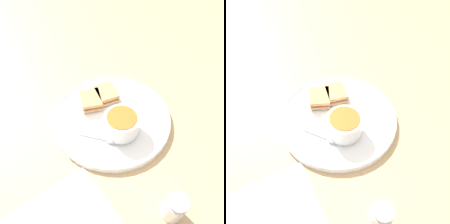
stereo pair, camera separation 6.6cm
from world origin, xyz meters
The scene contains 7 objects.
ground_plane centered at (0.00, 0.00, 0.00)m, with size 2.40×2.40×0.00m, color tan.
plate centered at (0.00, 0.00, 0.01)m, with size 0.36×0.36×0.02m.
soup_bowl centered at (0.00, -0.06, 0.05)m, with size 0.10×0.10×0.06m.
spoon centered at (-0.05, -0.08, 0.02)m, with size 0.10×0.09×0.01m.
sandwich_half_near centered at (0.02, 0.08, 0.03)m, with size 0.06×0.08×0.03m.
sandwich_half_far centered at (-0.04, 0.07, 0.03)m, with size 0.08×0.09×0.03m.
salt_shaker centered at (0.00, -0.31, 0.04)m, with size 0.05×0.05×0.09m.
Camera 1 is at (-0.19, -0.38, 0.54)m, focal length 35.00 mm.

